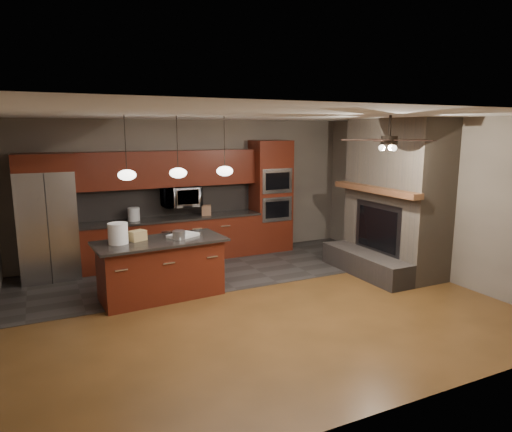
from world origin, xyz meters
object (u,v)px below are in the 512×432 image
white_bucket (118,233)px  cardboard_box (137,236)px  microwave (181,196)px  counter_box (206,210)px  refrigerator (47,217)px  counter_bucket (134,214)px  paint_can (179,235)px  kitchen_island (161,268)px  oven_tower (271,196)px  paint_tray (183,235)px

white_bucket → cardboard_box: 0.31m
microwave → counter_box: (0.49, -0.10, -0.30)m
refrigerator → counter_box: (2.93, 0.03, -0.10)m
counter_bucket → counter_box: size_ratio=1.22×
refrigerator → white_bucket: (0.93, -1.71, -0.03)m
microwave → refrigerator: 2.45m
refrigerator → white_bucket: size_ratio=7.04×
paint_can → counter_box: 2.16m
kitchen_island → cardboard_box: (-0.32, 0.13, 0.53)m
refrigerator → white_bucket: 1.94m
cardboard_box → counter_box: 2.39m
cardboard_box → oven_tower: bearing=4.0°
refrigerator → paint_tray: size_ratio=4.95×
paint_can → cardboard_box: size_ratio=0.82×
kitchen_island → microwave: bearing=60.5°
white_bucket → counter_bucket: (0.57, 1.79, -0.05)m
kitchen_island → white_bucket: white_bucket is taller
oven_tower → microwave: oven_tower is taller
white_bucket → cardboard_box: bearing=13.8°
kitchen_island → paint_can: bearing=-15.8°
cardboard_box → counter_bucket: size_ratio=0.97×
kitchen_island → paint_can: size_ratio=10.25×
microwave → white_bucket: size_ratio=2.33×
refrigerator → paint_tray: 2.57m
kitchen_island → counter_bucket: 1.93m
kitchen_island → paint_tray: (0.39, 0.07, 0.48)m
kitchen_island → paint_can: (0.28, -0.06, 0.52)m
white_bucket → counter_box: 2.65m
oven_tower → refrigerator: size_ratio=1.08×
microwave → white_bucket: bearing=-129.5°
counter_bucket → oven_tower: bearing=-0.1°
microwave → paint_can: (-0.61, -1.95, -0.31)m
oven_tower → microwave: (-1.98, 0.06, 0.11)m
kitchen_island → cardboard_box: size_ratio=8.36×
counter_box → microwave: bearing=-173.0°
kitchen_island → counter_box: counter_box is taller
kitchen_island → paint_tray: size_ratio=4.57×
paint_can → paint_tray: bearing=52.2°
refrigerator → paint_can: (1.82, -1.82, -0.12)m
counter_box → cardboard_box: bearing=-117.2°
oven_tower → cardboard_box: oven_tower is taller
refrigerator → kitchen_island: bearing=-48.8°
kitchen_island → paint_can: 0.60m
cardboard_box → microwave: bearing=31.2°
counter_bucket → white_bucket: bearing=-107.7°
oven_tower → counter_bucket: 2.92m
refrigerator → white_bucket: bearing=-61.5°
oven_tower → white_bucket: 3.92m
oven_tower → cardboard_box: size_ratio=9.76×
refrigerator → kitchen_island: (1.54, -1.76, -0.64)m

